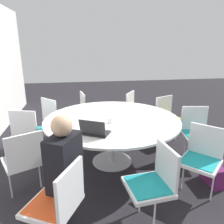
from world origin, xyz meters
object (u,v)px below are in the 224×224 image
object	(u,v)px
chair_2	(202,155)
person_0	(63,165)
chair_1	(154,180)
chair_6	(89,109)
chair_3	(196,130)
chair_4	(168,115)
handbag	(213,174)
chair_8	(28,129)
chair_9	(24,158)
chair_5	(136,109)
laptop	(94,131)
chair_7	(55,115)
coffee_cup	(111,120)
chair_0	(58,200)

from	to	relation	value
chair_2	person_0	bearing A→B (deg)	57.22
chair_1	chair_6	xyz separation A→B (m)	(2.63, 0.49, 0.00)
chair_3	chair_4	size ratio (longest dim) A/B	1.00
chair_6	handbag	xyz separation A→B (m)	(-2.10, -1.54, -0.39)
chair_4	chair_8	xyz separation A→B (m)	(-0.31, 2.50, 0.00)
chair_3	chair_6	xyz separation A→B (m)	(1.45, 1.61, 0.00)
chair_1	handbag	size ratio (longest dim) A/B	2.43
chair_4	chair_8	world-z (taller)	same
chair_1	chair_8	distance (m)	2.22
chair_2	chair_8	world-z (taller)	same
chair_3	chair_9	size ratio (longest dim) A/B	1.00
chair_1	chair_3	xyz separation A→B (m)	(1.18, -1.12, 0.00)
chair_2	chair_5	world-z (taller)	same
chair_3	chair_4	world-z (taller)	same
chair_1	chair_2	size ratio (longest dim) A/B	1.00
laptop	chair_4	bearing A→B (deg)	-113.10
chair_3	handbag	bearing A→B (deg)	92.45
chair_9	handbag	bearing A→B (deg)	-29.45
chair_7	chair_8	bearing A→B (deg)	-70.86
chair_4	person_0	size ratio (longest dim) A/B	0.71
chair_1	chair_7	world-z (taller)	same
chair_2	chair_8	xyz separation A→B (m)	(1.24, 2.27, 0.00)
laptop	handbag	size ratio (longest dim) A/B	1.16
chair_1	laptop	bearing A→B (deg)	29.74
chair_8	coffee_cup	world-z (taller)	chair_8
laptop	chair_5	bearing A→B (deg)	-91.97
coffee_cup	chair_8	bearing A→B (deg)	68.13
laptop	coffee_cup	xyz separation A→B (m)	(0.39, -0.27, -0.01)
chair_6	chair_8	size ratio (longest dim) A/B	1.00
chair_3	chair_2	bearing A→B (deg)	73.87
chair_0	chair_3	world-z (taller)	same
chair_1	laptop	world-z (taller)	laptop
person_0	handbag	xyz separation A→B (m)	(0.44, -1.93, -0.58)
chair_4	handbag	world-z (taller)	chair_4
chair_6	person_0	world-z (taller)	person_0
person_0	coffee_cup	size ratio (longest dim) A/B	13.87
chair_8	chair_9	size ratio (longest dim) A/B	1.00
chair_1	chair_9	distance (m)	1.54
chair_8	coffee_cup	bearing A→B (deg)	-5.95
chair_5	chair_6	world-z (taller)	same
chair_0	chair_7	world-z (taller)	same
chair_0	person_0	bearing A→B (deg)	19.10
chair_4	chair_9	bearing A→B (deg)	3.72
chair_8	person_0	bearing A→B (deg)	-51.58
chair_7	person_0	bearing A→B (deg)	-34.62
chair_8	chair_0	bearing A→B (deg)	-55.63
chair_4	person_0	bearing A→B (deg)	20.18
person_0	handbag	bearing A→B (deg)	-49.15
laptop	coffee_cup	bearing A→B (deg)	-96.05
coffee_cup	chair_6	bearing A→B (deg)	8.52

